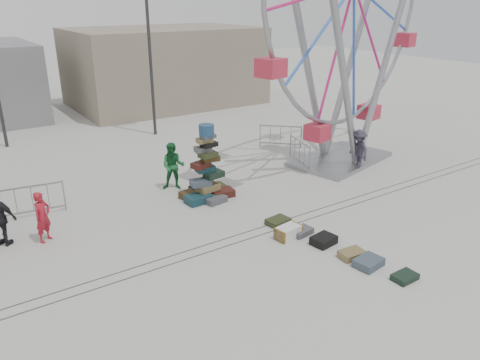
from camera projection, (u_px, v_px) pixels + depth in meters
ground at (248, 252)px, 13.47m from camera, size 90.00×90.00×0.00m
track_line_near at (236, 243)px, 13.93m from camera, size 40.00×0.04×0.01m
track_line_far at (229, 238)px, 14.24m from camera, size 40.00×0.04×0.01m
building_right at (164, 66)px, 31.66m from camera, size 12.00×8.00×5.00m
lamp_post_right at (151, 48)px, 23.50m from camera, size 1.41×0.25×8.00m
suitcase_tower at (207, 178)px, 16.85m from camera, size 1.92×1.72×2.75m
ferris_wheel at (352, 10)px, 18.63m from camera, size 10.93×3.70×12.96m
steamer_trunk at (288, 232)px, 14.18m from camera, size 0.85×0.57×0.37m
row_case_0 at (278, 221)px, 15.08m from camera, size 0.79×0.61×0.19m
row_case_1 at (301, 231)px, 14.43m from camera, size 0.75×0.55×0.19m
row_case_2 at (324, 240)px, 13.85m from camera, size 0.78×0.64×0.25m
row_case_3 at (352, 254)px, 13.13m from camera, size 0.75×0.54×0.21m
row_case_4 at (369, 262)px, 12.70m from camera, size 0.83×0.68×0.23m
row_case_5 at (405, 277)px, 12.11m from camera, size 0.67×0.46×0.16m
barricade_dummy_c at (32, 200)px, 15.51m from camera, size 1.99×0.39×1.10m
barricade_wheel_front at (299, 153)px, 20.31m from camera, size 0.66×1.95×1.10m
barricade_wheel_back at (280, 136)px, 22.71m from camera, size 1.52×1.45×1.10m
pedestrian_red at (43, 217)px, 13.80m from camera, size 0.68×0.64×1.57m
pedestrian_green at (173, 166)px, 17.60m from camera, size 1.12×1.07×1.82m
pedestrian_black at (0, 218)px, 13.51m from camera, size 1.06×1.02×1.77m
pedestrian_grey at (359, 150)px, 19.65m from camera, size 0.88×1.23×1.73m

